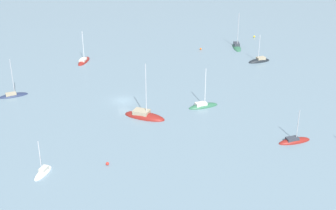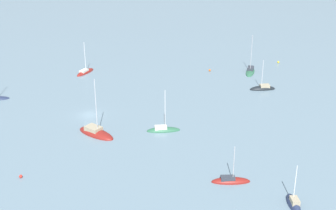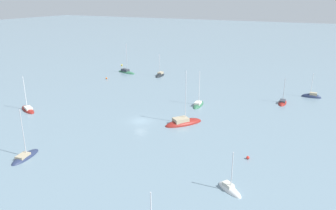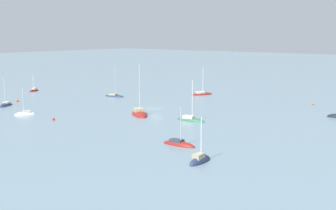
# 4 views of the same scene
# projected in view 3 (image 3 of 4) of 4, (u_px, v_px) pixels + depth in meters

# --- Properties ---
(ground_plane) EXTENTS (600.00, 600.00, 0.00)m
(ground_plane) POSITION_uv_depth(u_px,v_px,m) (141.00, 121.00, 70.60)
(ground_plane) COLOR slate
(sailboat_2) EXTENTS (6.29, 2.12, 6.98)m
(sailboat_2) POSITION_uv_depth(u_px,v_px,m) (282.00, 103.00, 82.45)
(sailboat_2) COLOR maroon
(sailboat_2) RESTS_ON ground_plane
(sailboat_3) EXTENTS (1.95, 5.10, 7.39)m
(sailboat_3) POSITION_uv_depth(u_px,v_px,m) (311.00, 97.00, 87.05)
(sailboat_3) COLOR #232D4C
(sailboat_3) RESTS_ON ground_plane
(sailboat_4) EXTENTS (3.68, 4.52, 6.71)m
(sailboat_4) POSITION_uv_depth(u_px,v_px,m) (229.00, 190.00, 45.51)
(sailboat_4) COLOR white
(sailboat_4) RESTS_ON ground_plane
(sailboat_5) EXTENTS (6.44, 3.06, 9.02)m
(sailboat_5) POSITION_uv_depth(u_px,v_px,m) (25.00, 157.00, 54.76)
(sailboat_5) COLOR #232D4C
(sailboat_5) RESTS_ON ground_plane
(sailboat_6) EXTENTS (4.10, 8.30, 10.68)m
(sailboat_6) POSITION_uv_depth(u_px,v_px,m) (126.00, 72.00, 114.79)
(sailboat_6) COLOR #2D6647
(sailboat_6) RESTS_ON ground_plane
(sailboat_7) EXTENTS (6.73, 2.72, 9.16)m
(sailboat_7) POSITION_uv_depth(u_px,v_px,m) (198.00, 105.00, 80.78)
(sailboat_7) COLOR #2D6647
(sailboat_7) RESTS_ON ground_plane
(sailboat_8) EXTENTS (8.69, 7.57, 12.25)m
(sailboat_8) POSITION_uv_depth(u_px,v_px,m) (183.00, 123.00, 69.14)
(sailboat_8) COLOR maroon
(sailboat_8) RESTS_ON ground_plane
(sailboat_9) EXTENTS (4.75, 7.09, 8.88)m
(sailboat_9) POSITION_uv_depth(u_px,v_px,m) (28.00, 110.00, 77.26)
(sailboat_9) COLOR maroon
(sailboat_9) RESTS_ON ground_plane
(sailboat_11) EXTENTS (6.41, 2.81, 8.21)m
(sailboat_11) POSITION_uv_depth(u_px,v_px,m) (160.00, 76.00, 110.30)
(sailboat_11) COLOR black
(sailboat_11) RESTS_ON ground_plane
(mooring_buoy_0) EXTENTS (0.54, 0.54, 0.54)m
(mooring_buoy_0) POSITION_uv_depth(u_px,v_px,m) (248.00, 158.00, 54.17)
(mooring_buoy_0) COLOR red
(mooring_buoy_0) RESTS_ON ground_plane
(mooring_buoy_1) EXTENTS (0.58, 0.58, 0.58)m
(mooring_buoy_1) POSITION_uv_depth(u_px,v_px,m) (122.00, 65.00, 125.83)
(mooring_buoy_1) COLOR yellow
(mooring_buoy_1) RESTS_ON ground_plane
(mooring_buoy_4) EXTENTS (0.56, 0.56, 0.56)m
(mooring_buoy_4) POSITION_uv_depth(u_px,v_px,m) (106.00, 78.00, 105.93)
(mooring_buoy_4) COLOR orange
(mooring_buoy_4) RESTS_ON ground_plane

